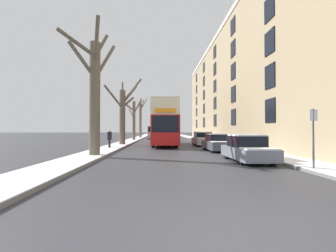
# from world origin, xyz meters

# --- Properties ---
(ground_plane) EXTENTS (320.00, 320.00, 0.00)m
(ground_plane) POSITION_xyz_m (0.00, 0.00, 0.00)
(ground_plane) COLOR #38383D
(sidewalk_left) EXTENTS (2.07, 130.00, 0.16)m
(sidewalk_left) POSITION_xyz_m (-5.50, 53.00, 0.08)
(sidewalk_left) COLOR slate
(sidewalk_left) RESTS_ON ground
(sidewalk_right) EXTENTS (2.07, 130.00, 0.16)m
(sidewalk_right) POSITION_xyz_m (5.50, 53.00, 0.08)
(sidewalk_right) COLOR slate
(sidewalk_right) RESTS_ON ground
(terrace_facade_right) EXTENTS (9.10, 44.41, 15.03)m
(terrace_facade_right) POSITION_xyz_m (11.04, 27.58, 7.52)
(terrace_facade_right) COLOR tan
(terrace_facade_right) RESTS_ON ground
(bare_tree_left_0) EXTENTS (2.98, 3.45, 7.91)m
(bare_tree_left_0) POSITION_xyz_m (-5.18, 10.33, 4.04)
(bare_tree_left_0) COLOR brown
(bare_tree_left_0) RESTS_ON ground
(bare_tree_left_1) EXTENTS (3.63, 3.66, 7.22)m
(bare_tree_left_1) POSITION_xyz_m (-5.15, 20.68, 3.50)
(bare_tree_left_1) COLOR brown
(bare_tree_left_1) RESTS_ON ground
(bare_tree_left_2) EXTENTS (2.89, 1.96, 6.68)m
(bare_tree_left_2) POSITION_xyz_m (-5.22, 31.54, 3.42)
(bare_tree_left_2) COLOR brown
(bare_tree_left_2) RESTS_ON ground
(bare_tree_left_3) EXTENTS (1.69, 2.01, 8.31)m
(bare_tree_left_3) POSITION_xyz_m (-5.14, 42.94, 3.97)
(bare_tree_left_3) COLOR brown
(bare_tree_left_3) RESTS_ON ground
(double_decker_bus) EXTENTS (2.57, 11.52, 4.52)m
(double_decker_bus) POSITION_xyz_m (-0.73, 21.26, 2.55)
(double_decker_bus) COLOR red
(double_decker_bus) RESTS_ON ground
(parked_car_0) EXTENTS (1.71, 3.90, 1.41)m
(parked_car_0) POSITION_xyz_m (3.38, 8.20, 0.65)
(parked_car_0) COLOR slate
(parked_car_0) RESTS_ON ground
(parked_car_1) EXTENTS (1.79, 4.13, 1.36)m
(parked_car_1) POSITION_xyz_m (3.38, 14.23, 0.63)
(parked_car_1) COLOR #474C56
(parked_car_1) RESTS_ON ground
(parked_car_2) EXTENTS (1.88, 4.10, 1.48)m
(parked_car_2) POSITION_xyz_m (3.38, 20.27, 0.68)
(parked_car_2) COLOR #9EA3AD
(parked_car_2) RESTS_ON ground
(oncoming_van) EXTENTS (1.96, 5.02, 2.35)m
(oncoming_van) POSITION_xyz_m (-2.38, 38.63, 1.27)
(oncoming_van) COLOR #9EA3AD
(oncoming_van) RESTS_ON ground
(pedestrian_left_sidewalk) EXTENTS (0.37, 0.37, 1.71)m
(pedestrian_left_sidewalk) POSITION_xyz_m (-5.52, 16.02, 0.94)
(pedestrian_left_sidewalk) COLOR black
(pedestrian_left_sidewalk) RESTS_ON ground
(street_sign_post) EXTENTS (0.32, 0.07, 2.47)m
(street_sign_post) POSITION_xyz_m (4.77, 5.09, 1.42)
(street_sign_post) COLOR #4C4F54
(street_sign_post) RESTS_ON ground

